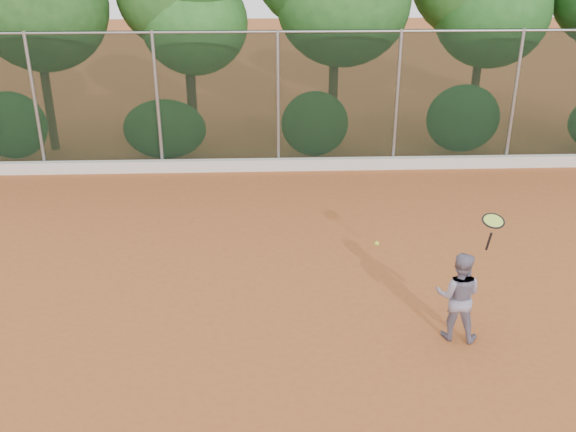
{
  "coord_description": "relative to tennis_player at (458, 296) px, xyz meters",
  "views": [
    {
      "loc": [
        -0.41,
        -8.84,
        5.57
      ],
      "look_at": [
        0.0,
        1.0,
        1.25
      ],
      "focal_mm": 40.0,
      "sensor_mm": 36.0,
      "label": 1
    }
  ],
  "objects": [
    {
      "name": "tennis_ball_in_flight",
      "position": [
        -1.23,
        0.09,
        0.84
      ],
      "size": [
        0.06,
        0.06,
        0.06
      ],
      "color": "#BBD02F",
      "rests_on": "ground"
    },
    {
      "name": "chainlink_fence",
      "position": [
        -2.43,
        7.79,
        1.16
      ],
      "size": [
        24.09,
        0.09,
        3.5
      ],
      "color": "black",
      "rests_on": "ground"
    },
    {
      "name": "ground",
      "position": [
        -2.43,
        0.79,
        -0.7
      ],
      "size": [
        80.0,
        80.0,
        0.0
      ],
      "primitive_type": "plane",
      "color": "#A25326",
      "rests_on": "ground"
    },
    {
      "name": "tennis_racket",
      "position": [
        0.35,
        -0.05,
        1.2
      ],
      "size": [
        0.32,
        0.31,
        0.57
      ],
      "color": "black",
      "rests_on": "ground"
    },
    {
      "name": "tennis_player",
      "position": [
        0.0,
        0.0,
        0.0
      ],
      "size": [
        0.81,
        0.72,
        1.4
      ],
      "primitive_type": "imported",
      "rotation": [
        0.0,
        0.0,
        2.82
      ],
      "color": "gray",
      "rests_on": "ground"
    },
    {
      "name": "concrete_curb",
      "position": [
        -2.43,
        7.61,
        -0.55
      ],
      "size": [
        24.0,
        0.2,
        0.3
      ],
      "primitive_type": "cube",
      "color": "silver",
      "rests_on": "ground"
    }
  ]
}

